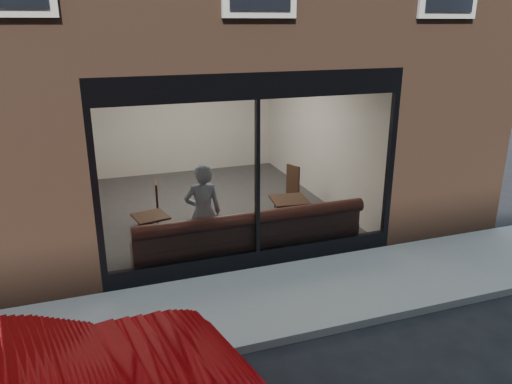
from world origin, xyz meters
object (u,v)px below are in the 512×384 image
object	(u,v)px
cafe_chair_right	(287,198)
cafe_table_right	(289,200)
cafe_chair_left	(148,217)
banquette	(250,245)
cafe_table_left	(150,216)
person	(203,213)

from	to	relation	value
cafe_chair_right	cafe_table_right	bearing A→B (deg)	46.06
cafe_chair_left	banquette	bearing A→B (deg)	135.38
cafe_table_right	cafe_chair_left	size ratio (longest dim) A/B	1.52
cafe_chair_right	cafe_table_left	bearing A→B (deg)	1.07
banquette	cafe_chair_right	distance (m)	2.51
banquette	person	bearing A→B (deg)	167.10
cafe_table_right	cafe_chair_left	distance (m)	2.84
person	cafe_chair_right	distance (m)	2.99
banquette	cafe_chair_right	bearing A→B (deg)	52.42
banquette	cafe_table_left	distance (m)	1.78
cafe_table_left	cafe_table_right	distance (m)	2.58
cafe_table_left	cafe_table_right	size ratio (longest dim) A/B	0.83
person	cafe_table_right	xyz separation A→B (m)	(1.75, 0.40, -0.11)
cafe_table_left	cafe_chair_left	xyz separation A→B (m)	(0.11, 1.27, -0.50)
cafe_table_left	banquette	bearing A→B (deg)	-20.67
banquette	cafe_chair_right	xyz separation A→B (m)	(1.53, 1.99, 0.01)
person	cafe_chair_right	bearing A→B (deg)	-136.97
cafe_table_right	cafe_table_left	bearing A→B (deg)	179.41
person	cafe_table_left	world-z (taller)	person
person	cafe_chair_left	size ratio (longest dim) A/B	3.96
cafe_table_left	cafe_chair_left	distance (m)	1.37
person	cafe_chair_right	world-z (taller)	person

